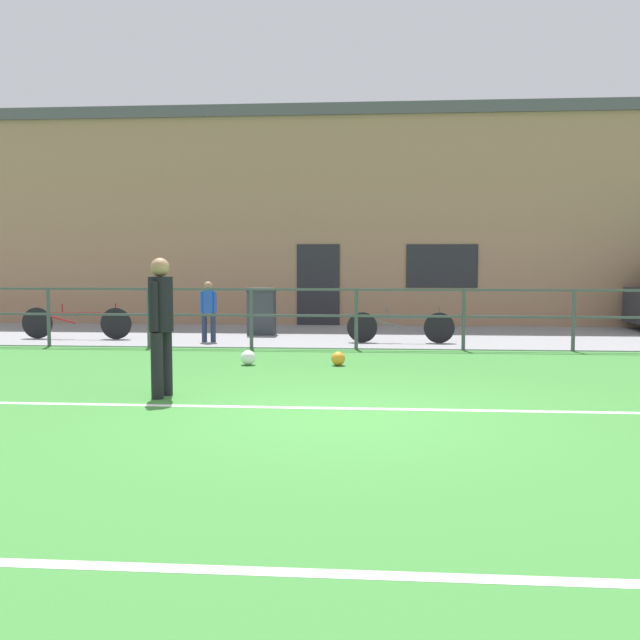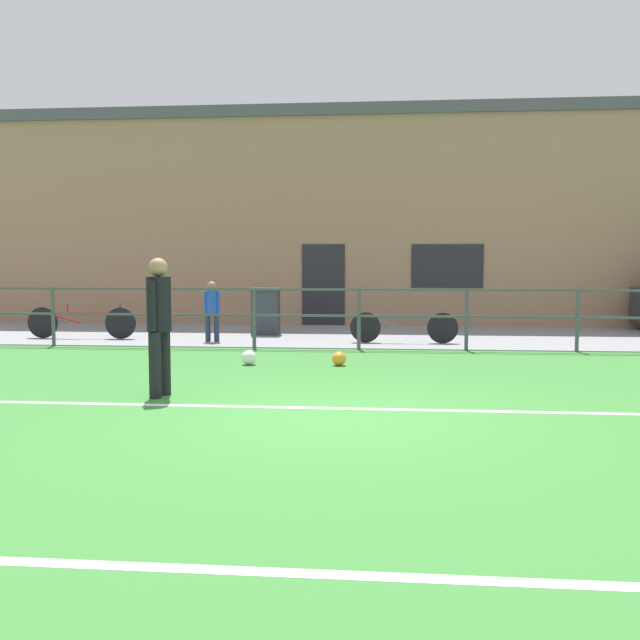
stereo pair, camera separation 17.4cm
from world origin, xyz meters
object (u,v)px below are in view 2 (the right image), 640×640
player_goalkeeper (159,318)px  spectator_child (212,307)px  soccer_ball_match (339,359)px  bicycle_parked_0 (404,327)px  trash_bin_0 (266,311)px  soccer_ball_spare (249,358)px  bicycle_parked_1 (81,322)px

player_goalkeeper → spectator_child: bearing=-162.7°
soccer_ball_match → spectator_child: bearing=132.5°
bicycle_parked_0 → player_goalkeeper: bearing=-117.1°
trash_bin_0 → soccer_ball_spare: bearing=-83.5°
player_goalkeeper → trash_bin_0: 7.46m
soccer_ball_spare → player_goalkeeper: bearing=-101.3°
soccer_ball_spare → bicycle_parked_1: 5.51m
spectator_child → bicycle_parked_0: (3.90, 0.10, -0.38)m
soccer_ball_match → trash_bin_0: trash_bin_0 is taller
player_goalkeeper → bicycle_parked_1: player_goalkeeper is taller
soccer_ball_match → bicycle_parked_0: 3.36m
spectator_child → trash_bin_0: 1.75m
trash_bin_0 → soccer_ball_match: bearing=-66.8°
soccer_ball_spare → bicycle_parked_0: bicycle_parked_0 is taller
soccer_ball_match → soccer_ball_spare: (-1.44, -0.05, 0.01)m
soccer_ball_match → trash_bin_0: bearing=113.2°
bicycle_parked_1 → player_goalkeeper: bearing=-59.0°
soccer_ball_match → bicycle_parked_1: size_ratio=0.09×
player_goalkeeper → bicycle_parked_1: bearing=-139.5°
player_goalkeeper → soccer_ball_spare: bearing=178.2°
soccer_ball_match → soccer_ball_spare: size_ratio=0.94×
bicycle_parked_1 → trash_bin_0: trash_bin_0 is taller
soccer_ball_match → bicycle_parked_1: bicycle_parked_1 is taller
soccer_ball_match → bicycle_parked_0: bearing=71.2°
player_goalkeeper → soccer_ball_spare: player_goalkeeper is taller
player_goalkeeper → bicycle_parked_1: 7.29m
bicycle_parked_1 → soccer_ball_spare: bearing=-38.6°
soccer_ball_spare → bicycle_parked_0: (2.52, 3.23, 0.23)m
soccer_ball_spare → spectator_child: 3.47m
soccer_ball_spare → spectator_child: size_ratio=0.19×
soccer_ball_spare → spectator_child: bearing=113.7°
player_goalkeeper → soccer_ball_match: size_ratio=7.59×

